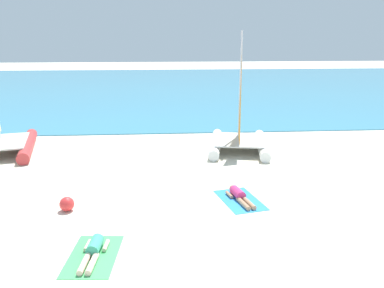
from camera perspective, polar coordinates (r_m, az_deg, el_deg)
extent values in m
plane|color=beige|center=(19.18, -1.06, 0.21)|extent=(120.00, 120.00, 0.00)
cube|color=teal|center=(40.60, -2.87, 8.19)|extent=(120.00, 40.00, 0.05)
cylinder|color=#CC3838|center=(19.20, -22.28, -0.16)|extent=(1.44, 4.44, 0.51)
cylinder|color=white|center=(18.15, 3.38, 0.05)|extent=(1.13, 3.98, 0.45)
cylinder|color=white|center=(18.19, 9.92, -0.12)|extent=(1.13, 3.98, 0.45)
cube|color=silver|center=(17.89, 6.69, 0.59)|extent=(2.48, 2.86, 0.06)
cylinder|color=silver|center=(18.02, 6.89, 8.23)|extent=(0.09, 0.09, 4.72)
pyramid|color=orange|center=(17.11, 6.93, 7.39)|extent=(0.42, 2.05, 3.96)
cube|color=#4CB266|center=(9.95, -13.83, -15.15)|extent=(1.25, 1.98, 0.01)
cylinder|color=#3FB28C|center=(10.04, -13.61, -13.81)|extent=(0.35, 0.64, 0.30)
sphere|color=beige|center=(10.39, -13.07, -12.74)|extent=(0.22, 0.22, 0.22)
cylinder|color=beige|center=(9.56, -15.07, -16.06)|extent=(0.20, 0.79, 0.14)
cylinder|color=beige|center=(9.52, -13.98, -16.14)|extent=(0.20, 0.79, 0.14)
cylinder|color=beige|center=(10.27, -14.59, -13.77)|extent=(0.14, 0.46, 0.10)
cylinder|color=beige|center=(10.17, -12.13, -13.91)|extent=(0.14, 0.46, 0.10)
cube|color=#338CD8|center=(12.69, 6.84, -7.90)|extent=(1.49, 2.09, 0.01)
cylinder|color=#D83372|center=(12.80, 6.50, -6.93)|extent=(0.43, 0.67, 0.30)
sphere|color=tan|center=(13.15, 5.79, -6.30)|extent=(0.22, 0.22, 0.22)
cylinder|color=tan|center=(12.25, 7.31, -8.41)|extent=(0.31, 0.79, 0.14)
cylinder|color=tan|center=(12.32, 8.08, -8.30)|extent=(0.31, 0.79, 0.14)
cylinder|color=tan|center=(12.88, 5.31, -7.17)|extent=(0.20, 0.46, 0.10)
cylinder|color=tan|center=(13.05, 7.11, -6.94)|extent=(0.20, 0.46, 0.10)
sphere|color=red|center=(12.35, -17.34, -8.14)|extent=(0.43, 0.43, 0.43)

